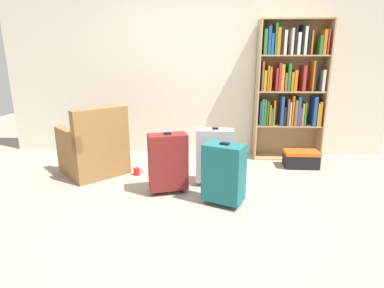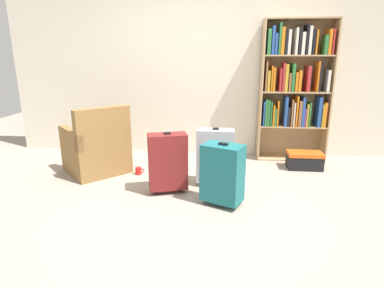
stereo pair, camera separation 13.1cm
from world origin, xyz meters
name	(u,v)px [view 1 (the left image)]	position (x,y,z in m)	size (l,w,h in m)	color
ground_plane	(186,204)	(0.00, 0.00, 0.00)	(10.21, 10.21, 0.00)	#9E9384
back_wall	(195,70)	(0.00, 1.90, 1.30)	(5.83, 0.10, 2.60)	beige
bookshelf	(289,84)	(1.38, 1.67, 1.11)	(0.98, 0.33, 2.00)	tan
armchair	(94,150)	(-1.26, 0.84, 0.32)	(0.99, 0.99, 0.90)	olive
mug	(137,171)	(-0.70, 0.80, 0.05)	(0.12, 0.08, 0.10)	red
storage_box	(301,159)	(1.52, 1.23, 0.12)	(0.47, 0.27, 0.23)	black
suitcase_silver	(215,156)	(0.30, 0.54, 0.37)	(0.44, 0.22, 0.70)	#B7BABF
suitcase_dark_red	(168,162)	(-0.22, 0.29, 0.37)	(0.47, 0.33, 0.70)	maroon
suitcase_teal	(224,173)	(0.39, 0.03, 0.35)	(0.47, 0.40, 0.67)	#19666B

